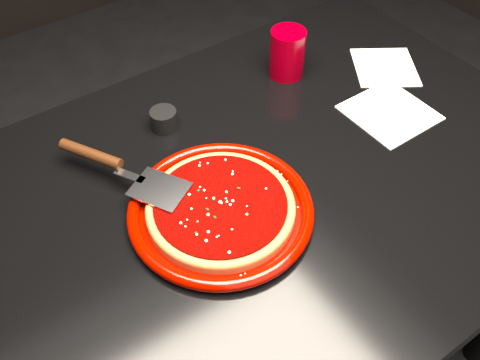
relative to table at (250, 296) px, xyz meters
name	(u,v)px	position (x,y,z in m)	size (l,w,h in m)	color
table	(250,296)	(0.00, 0.00, 0.00)	(1.20, 0.80, 0.75)	black
plate	(221,210)	(-0.08, -0.02, 0.39)	(0.31, 0.31, 0.02)	#6C0400
pizza_crust	(221,209)	(-0.08, -0.02, 0.39)	(0.25, 0.25, 0.01)	brown
pizza_crust_rim	(221,206)	(-0.08, -0.02, 0.40)	(0.25, 0.25, 0.02)	brown
pizza_sauce	(220,205)	(-0.08, -0.02, 0.40)	(0.22, 0.22, 0.01)	#600200
parmesan_dusting	(220,202)	(-0.08, -0.02, 0.41)	(0.21, 0.21, 0.01)	#F3EBBD
basil_flecks	(220,202)	(-0.08, -0.02, 0.41)	(0.19, 0.19, 0.00)	black
pizza_server	(124,169)	(-0.18, 0.13, 0.41)	(0.08, 0.30, 0.02)	#B5B7BD
cup	(287,53)	(0.25, 0.22, 0.43)	(0.07, 0.07, 0.10)	#89000D
napkin_a	(390,113)	(0.34, 0.00, 0.38)	(0.15, 0.15, 0.00)	silver
napkin_b	(385,67)	(0.44, 0.11, 0.38)	(0.13, 0.14, 0.00)	silver
ramekin	(164,119)	(-0.05, 0.22, 0.39)	(0.05, 0.05, 0.04)	black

